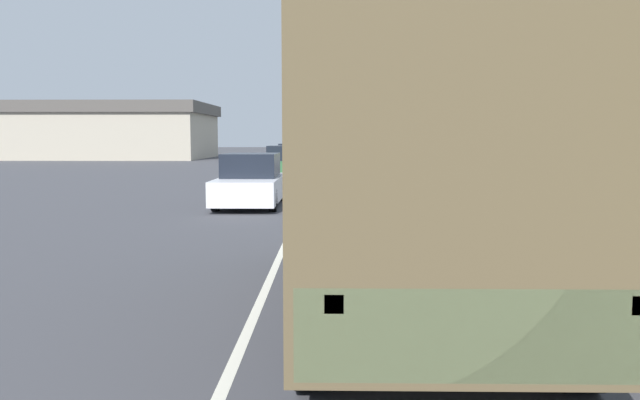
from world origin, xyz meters
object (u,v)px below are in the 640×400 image
car_second_ahead (283,164)px  car_nearest_ahead (251,182)px  military_truck (413,168)px  lamp_post (548,25)px  car_third_ahead (291,157)px

car_second_ahead → car_nearest_ahead: bearing=-90.0°
military_truck → lamp_post: lamp_post is taller
military_truck → car_second_ahead: military_truck is taller
lamp_post → car_nearest_ahead: bearing=126.1°
car_second_ahead → lamp_post: lamp_post is taller
military_truck → lamp_post: (2.66, 3.39, 2.21)m
car_nearest_ahead → car_second_ahead: 12.75m
military_truck → lamp_post: size_ratio=1.17×
car_nearest_ahead → car_third_ahead: size_ratio=1.01×
car_third_ahead → lamp_post: size_ratio=0.73×
car_second_ahead → lamp_post: 22.17m
lamp_post → car_third_ahead: bearing=101.6°
car_nearest_ahead → lamp_post: 10.80m
car_nearest_ahead → car_third_ahead: car_third_ahead is taller
car_second_ahead → car_third_ahead: car_second_ahead is taller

